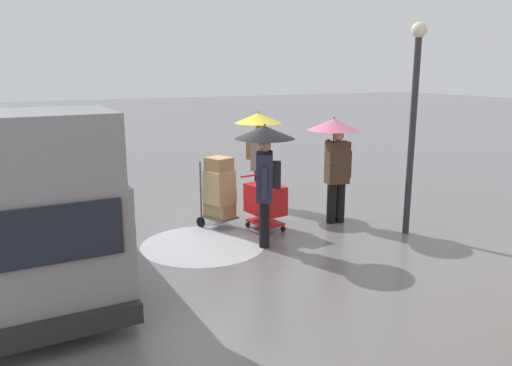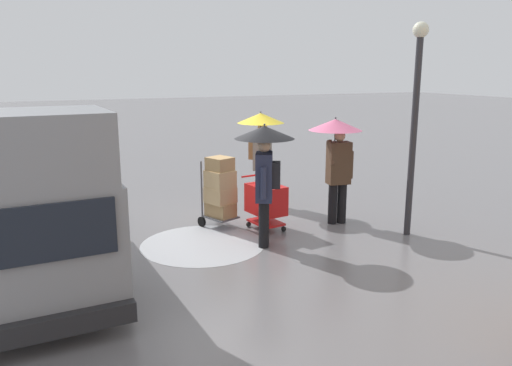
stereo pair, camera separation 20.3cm
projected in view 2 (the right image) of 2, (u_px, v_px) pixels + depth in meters
ground_plane at (229, 229)px, 9.84m from camera, size 90.00×90.00×0.00m
slush_patch_near_cluster at (43, 211)px, 11.11m from camera, size 1.31×1.31×0.01m
slush_patch_under_van at (203, 244)px, 9.01m from camera, size 2.21×2.21×0.01m
cargo_van_parked_right at (25, 201)px, 7.34m from camera, size 2.36×5.41×2.60m
shopping_cart_vendor at (266, 201)px, 9.74m from camera, size 0.67×0.89×1.04m
hand_dolly_boxes at (220, 189)px, 9.82m from camera, size 0.72×0.83×1.40m
pedestrian_pink_side at (261, 137)px, 11.26m from camera, size 1.04×1.04×2.15m
pedestrian_black_side at (337, 146)px, 9.90m from camera, size 1.04×1.04×2.15m
pedestrian_white_side at (265, 158)px, 8.67m from camera, size 1.04×1.04×2.15m
street_lamp at (415, 108)px, 9.04m from camera, size 0.28×0.28×3.86m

